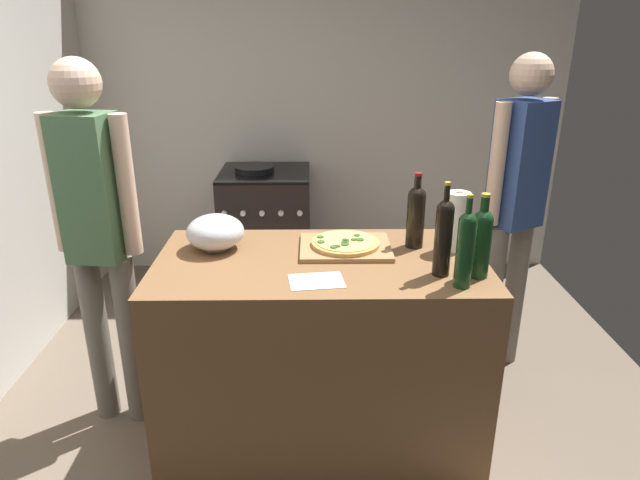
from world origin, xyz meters
TOP-DOWN VIEW (x-y plane):
  - ground_plane at (0.00, 1.31)m, footprint 3.81×3.22m
  - kitchen_wall_rear at (0.00, 2.67)m, footprint 3.81×0.10m
  - counter at (0.06, 0.62)m, footprint 1.41×0.75m
  - cutting_board at (0.18, 0.73)m, footprint 0.40×0.32m
  - pizza at (0.18, 0.73)m, footprint 0.30×0.30m
  - mixing_bowl at (-0.40, 0.75)m, footprint 0.26×0.26m
  - paper_towel_roll at (0.66, 0.73)m, footprint 0.10×0.10m
  - wine_bottle_dark at (0.60, 0.35)m, footprint 0.07×0.07m
  - wine_bottle_clear at (0.54, 0.46)m, footprint 0.07×0.07m
  - wine_bottle_green at (0.49, 0.76)m, footprint 0.08×0.08m
  - wine_bottle_amber at (0.69, 0.44)m, footprint 0.08×0.08m
  - recipe_sheet at (0.05, 0.40)m, footprint 0.23×0.18m
  - stove at (-0.31, 2.27)m, footprint 0.63×0.62m
  - person_in_stripes at (-0.92, 0.76)m, footprint 0.39×0.23m
  - person_in_red at (1.08, 1.19)m, footprint 0.36×0.29m

SIDE VIEW (x-z plane):
  - ground_plane at x=0.00m, z-range -0.02..0.00m
  - stove at x=-0.31m, z-range -0.02..0.90m
  - counter at x=0.06m, z-range 0.00..0.90m
  - recipe_sheet at x=0.05m, z-range 0.90..0.90m
  - cutting_board at x=0.18m, z-range 0.90..0.92m
  - pizza at x=0.18m, z-range 0.92..0.94m
  - mixing_bowl at x=-0.40m, z-range 0.90..1.06m
  - person_in_stripes at x=-0.92m, z-range 0.14..1.86m
  - person_in_red at x=1.08m, z-range 0.14..1.86m
  - paper_towel_roll at x=0.66m, z-range 0.90..1.16m
  - wine_bottle_amber at x=0.69m, z-range 0.88..1.22m
  - wine_bottle_green at x=0.49m, z-range 0.88..1.22m
  - wine_bottle_dark at x=0.60m, z-range 0.88..1.24m
  - wine_bottle_clear at x=0.54m, z-range 0.88..1.26m
  - kitchen_wall_rear at x=0.00m, z-range 0.00..2.60m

